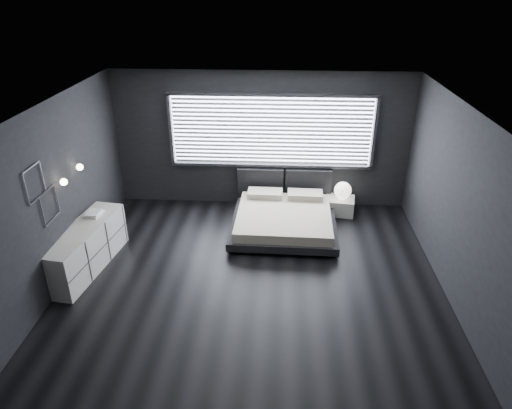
{
  "coord_description": "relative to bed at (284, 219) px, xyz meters",
  "views": [
    {
      "loc": [
        0.41,
        -6.1,
        4.41
      ],
      "look_at": [
        0.0,
        0.85,
        0.9
      ],
      "focal_mm": 32.0,
      "sensor_mm": 36.0,
      "label": 1
    }
  ],
  "objects": [
    {
      "name": "dresser",
      "position": [
        -3.27,
        -1.45,
        0.14
      ],
      "size": [
        0.79,
        1.94,
        0.75
      ],
      "color": "silver",
      "rests_on": "ground"
    },
    {
      "name": "wall_art_lower",
      "position": [
        -3.47,
        -1.87,
        1.14
      ],
      "size": [
        0.01,
        0.48,
        0.48
      ],
      "color": "#47474C",
      "rests_on": "ground"
    },
    {
      "name": "wall_art_upper",
      "position": [
        -3.47,
        -2.12,
        1.61
      ],
      "size": [
        0.01,
        0.48,
        0.48
      ],
      "color": "#47474C",
      "rests_on": "ground"
    },
    {
      "name": "window",
      "position": [
        -0.29,
        1.12,
        1.37
      ],
      "size": [
        4.14,
        0.09,
        1.52
      ],
      "color": "white",
      "rests_on": "ground"
    },
    {
      "name": "bed",
      "position": [
        0.0,
        0.0,
        0.0
      ],
      "size": [
        2.02,
        1.93,
        0.51
      ],
      "color": "black",
      "rests_on": "ground"
    },
    {
      "name": "nightstand",
      "position": [
        1.15,
        0.78,
        -0.07
      ],
      "size": [
        0.64,
        0.55,
        0.33
      ],
      "primitive_type": "cube",
      "rotation": [
        0.0,
        0.0,
        -0.14
      ],
      "color": "silver",
      "rests_on": "ground"
    },
    {
      "name": "orb_lamp",
      "position": [
        1.18,
        0.79,
        0.27
      ],
      "size": [
        0.35,
        0.35,
        0.35
      ],
      "primitive_type": "sphere",
      "color": "white",
      "rests_on": "nightstand"
    },
    {
      "name": "book_stack",
      "position": [
        -3.25,
        -1.0,
        0.55
      ],
      "size": [
        0.28,
        0.35,
        0.07
      ],
      "color": "white",
      "rests_on": "dresser"
    },
    {
      "name": "sconce_near",
      "position": [
        -3.37,
        -1.52,
        1.36
      ],
      "size": [
        0.18,
        0.11,
        0.11
      ],
      "color": "silver",
      "rests_on": "ground"
    },
    {
      "name": "room",
      "position": [
        -0.49,
        -1.57,
        1.16
      ],
      "size": [
        6.04,
        6.0,
        2.8
      ],
      "color": "black",
      "rests_on": "ground"
    },
    {
      "name": "headboard",
      "position": [
        -0.0,
        1.07,
        0.33
      ],
      "size": [
        1.96,
        0.16,
        0.52
      ],
      "color": "black",
      "rests_on": "ground"
    },
    {
      "name": "sconce_far",
      "position": [
        -3.37,
        -0.92,
        1.36
      ],
      "size": [
        0.18,
        0.11,
        0.11
      ],
      "color": "silver",
      "rests_on": "ground"
    }
  ]
}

